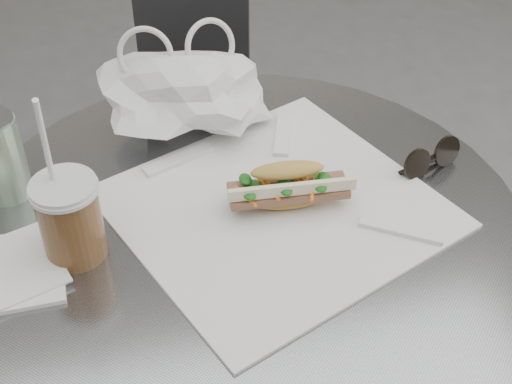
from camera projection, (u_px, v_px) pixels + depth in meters
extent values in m
cylinder|color=slate|center=(243.00, 231.00, 0.95)|extent=(0.76, 0.76, 0.02)
cylinder|color=#2F3032|center=(193.00, 235.00, 1.97)|extent=(0.32, 0.32, 0.02)
cylinder|color=#2F3032|center=(189.00, 179.00, 1.84)|extent=(0.06, 0.06, 0.42)
cylinder|color=#2F3032|center=(184.00, 111.00, 1.70)|extent=(0.36, 0.36, 0.02)
cube|color=#2F3032|center=(192.00, 28.00, 1.74)|extent=(0.27, 0.12, 0.24)
cube|color=white|center=(277.00, 208.00, 0.96)|extent=(0.50, 0.49, 0.00)
ellipsoid|color=tan|center=(288.00, 199.00, 0.96)|extent=(0.20, 0.09, 0.02)
cube|color=brown|center=(288.00, 190.00, 0.95)|extent=(0.16, 0.06, 0.01)
ellipsoid|color=tan|center=(287.00, 174.00, 0.94)|extent=(0.20, 0.09, 0.04)
cylinder|color=brown|center=(71.00, 223.00, 0.87)|extent=(0.08, 0.08, 0.10)
cylinder|color=silver|center=(63.00, 187.00, 0.83)|extent=(0.08, 0.08, 0.01)
cylinder|color=white|center=(49.00, 160.00, 0.81)|extent=(0.01, 0.05, 0.19)
cylinder|color=black|center=(417.00, 165.00, 1.00)|extent=(0.05, 0.03, 0.05)
cylinder|color=black|center=(447.00, 151.00, 1.03)|extent=(0.05, 0.03, 0.05)
cube|color=black|center=(431.00, 161.00, 1.02)|extent=(0.02, 0.01, 0.00)
cube|color=white|center=(9.00, 272.00, 0.87)|extent=(0.13, 0.13, 0.01)
cube|color=white|center=(8.00, 269.00, 0.87)|extent=(0.15, 0.15, 0.00)
cylinder|color=#508A54|center=(0.00, 158.00, 0.95)|extent=(0.07, 0.07, 0.12)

